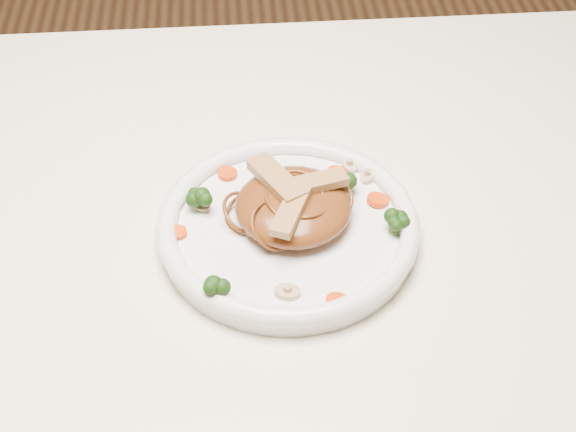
{
  "coord_description": "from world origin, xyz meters",
  "views": [
    {
      "loc": [
        0.04,
        -0.6,
        1.35
      ],
      "look_at": [
        0.09,
        -0.0,
        0.78
      ],
      "focal_mm": 53.3,
      "sensor_mm": 36.0,
      "label": 1
    }
  ],
  "objects": [
    {
      "name": "mushroom_1",
      "position": [
        0.17,
        0.06,
        0.77
      ],
      "size": [
        0.03,
        0.03,
        0.01
      ],
      "primitive_type": "cylinder",
      "rotation": [
        0.0,
        0.0,
        1.14
      ],
      "color": "beige",
      "rests_on": "plate"
    },
    {
      "name": "mushroom_0",
      "position": [
        0.08,
        -0.09,
        0.77
      ],
      "size": [
        0.03,
        0.03,
        0.01
      ],
      "primitive_type": "cylinder",
      "rotation": [
        0.0,
        0.0,
        -0.17
      ],
      "color": "beige",
      "rests_on": "plate"
    },
    {
      "name": "broccoli_2",
      "position": [
        0.02,
        -0.09,
        0.78
      ],
      "size": [
        0.03,
        0.03,
        0.03
      ],
      "primitive_type": null,
      "rotation": [
        0.0,
        0.0,
        0.09
      ],
      "color": "#163A0C",
      "rests_on": "plate"
    },
    {
      "name": "chicken_c",
      "position": [
        0.09,
        -0.02,
        0.8
      ],
      "size": [
        0.04,
        0.07,
        0.01
      ],
      "primitive_type": "cube",
      "rotation": [
        0.0,
        0.0,
        4.29
      ],
      "color": "tan",
      "rests_on": "noodle_mound"
    },
    {
      "name": "chicken_a",
      "position": [
        0.11,
        0.02,
        0.8
      ],
      "size": [
        0.07,
        0.04,
        0.01
      ],
      "primitive_type": "cube",
      "rotation": [
        0.0,
        0.0,
        0.32
      ],
      "color": "tan",
      "rests_on": "noodle_mound"
    },
    {
      "name": "table",
      "position": [
        0.0,
        0.0,
        0.65
      ],
      "size": [
        1.2,
        0.8,
        0.75
      ],
      "color": "silver",
      "rests_on": "ground"
    },
    {
      "name": "noodle_mound",
      "position": [
        0.09,
        0.01,
        0.78
      ],
      "size": [
        0.15,
        0.15,
        0.04
      ],
      "primitive_type": "ellipsoid",
      "rotation": [
        0.0,
        0.0,
        0.42
      ],
      "color": "brown",
      "rests_on": "plate"
    },
    {
      "name": "carrot_4",
      "position": [
        0.12,
        -0.1,
        0.77
      ],
      "size": [
        0.03,
        0.03,
        0.0
      ],
      "primitive_type": "cylinder",
      "rotation": [
        0.0,
        0.0,
        -0.42
      ],
      "color": "red",
      "rests_on": "plate"
    },
    {
      "name": "mushroom_3",
      "position": [
        0.16,
        0.08,
        0.77
      ],
      "size": [
        0.03,
        0.03,
        0.01
      ],
      "primitive_type": "cylinder",
      "rotation": [
        0.0,
        0.0,
        1.85
      ],
      "color": "beige",
      "rests_on": "plate"
    },
    {
      "name": "carrot_0",
      "position": [
        0.14,
        0.07,
        0.77
      ],
      "size": [
        0.02,
        0.02,
        0.0
      ],
      "primitive_type": "cylinder",
      "rotation": [
        0.0,
        0.0,
        -0.06
      ],
      "color": "red",
      "rests_on": "plate"
    },
    {
      "name": "broccoli_3",
      "position": [
        0.19,
        -0.02,
        0.78
      ],
      "size": [
        0.03,
        0.03,
        0.03
      ],
      "primitive_type": null,
      "rotation": [
        0.0,
        0.0,
        -0.15
      ],
      "color": "#163A0C",
      "rests_on": "plate"
    },
    {
      "name": "mushroom_2",
      "position": [
        0.0,
        0.03,
        0.77
      ],
      "size": [
        0.03,
        0.03,
        0.01
      ],
      "primitive_type": "cylinder",
      "rotation": [
        0.0,
        0.0,
        -0.69
      ],
      "color": "beige",
      "rests_on": "plate"
    },
    {
      "name": "carrot_2",
      "position": [
        0.18,
        0.03,
        0.77
      ],
      "size": [
        0.03,
        0.03,
        0.0
      ],
      "primitive_type": "cylinder",
      "rotation": [
        0.0,
        0.0,
        -0.19
      ],
      "color": "red",
      "rests_on": "plate"
    },
    {
      "name": "broccoli_1",
      "position": [
        0.0,
        0.03,
        0.78
      ],
      "size": [
        0.03,
        0.03,
        0.03
      ],
      "primitive_type": null,
      "rotation": [
        0.0,
        0.0,
        0.33
      ],
      "color": "#163A0C",
      "rests_on": "plate"
    },
    {
      "name": "plate",
      "position": [
        0.09,
        -0.0,
        0.76
      ],
      "size": [
        0.33,
        0.33,
        0.02
      ],
      "primitive_type": "cylinder",
      "rotation": [
        0.0,
        0.0,
        0.4
      ],
      "color": "white",
      "rests_on": "table"
    },
    {
      "name": "carrot_3",
      "position": [
        0.03,
        0.08,
        0.77
      ],
      "size": [
        0.02,
        0.02,
        0.0
      ],
      "primitive_type": "cylinder",
      "rotation": [
        0.0,
        0.0,
        0.09
      ],
      "color": "red",
      "rests_on": "plate"
    },
    {
      "name": "chicken_b",
      "position": [
        0.08,
        0.02,
        0.8
      ],
      "size": [
        0.06,
        0.08,
        0.01
      ],
      "primitive_type": "cube",
      "rotation": [
        0.0,
        0.0,
        2.06
      ],
      "color": "tan",
      "rests_on": "noodle_mound"
    },
    {
      "name": "carrot_1",
      "position": [
        -0.02,
        -0.01,
        0.77
      ],
      "size": [
        0.02,
        0.02,
        0.0
      ],
      "primitive_type": "cylinder",
      "rotation": [
        0.0,
        0.0,
        0.31
      ],
      "color": "red",
      "rests_on": "plate"
    },
    {
      "name": "broccoli_0",
      "position": [
        0.15,
        0.04,
        0.78
      ],
      "size": [
        0.03,
        0.03,
        0.03
      ],
      "primitive_type": null,
      "rotation": [
        0.0,
        0.0,
        -0.39
      ],
      "color": "#163A0C",
      "rests_on": "plate"
    }
  ]
}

